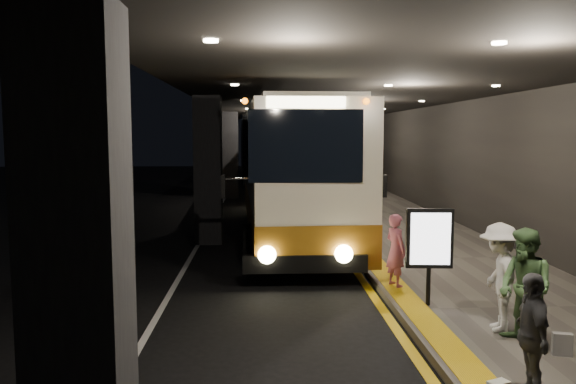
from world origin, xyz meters
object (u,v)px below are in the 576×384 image
object	(u,v)px
coach_second	(276,164)
info_sign	(430,240)
stanchion_post	(392,253)
passenger_waiting_green	(525,288)
coach_main	(290,176)
passenger_boarding	(396,250)
passenger_waiting_white	(499,277)
passenger_waiting_grey	(531,335)
bag_polka	(562,344)
coach_third	(273,156)

from	to	relation	value
coach_second	info_sign	size ratio (longest dim) A/B	6.18
stanchion_post	passenger_waiting_green	bearing A→B (deg)	-75.98
coach_main	passenger_waiting_green	size ratio (longest dim) A/B	7.43
passenger_boarding	passenger_waiting_white	world-z (taller)	passenger_waiting_white
coach_second	passenger_waiting_green	bearing A→B (deg)	-85.24
passenger_waiting_grey	info_sign	bearing A→B (deg)	-170.12
passenger_waiting_white	stanchion_post	xyz separation A→B (m)	(-0.93, 3.37, -0.33)
coach_second	stanchion_post	distance (m)	19.17
passenger_waiting_green	passenger_waiting_white	xyz separation A→B (m)	(-0.09, 0.70, -0.01)
bag_polka	stanchion_post	bearing A→B (deg)	107.53
passenger_waiting_grey	stanchion_post	bearing A→B (deg)	-168.83
passenger_boarding	bag_polka	world-z (taller)	passenger_boarding
coach_second	bag_polka	size ratio (longest dim) A/B	34.27
passenger_waiting_white	passenger_waiting_grey	size ratio (longest dim) A/B	1.14
info_sign	passenger_waiting_green	bearing A→B (deg)	-64.21
passenger_waiting_green	bag_polka	distance (m)	0.90
passenger_boarding	passenger_waiting_grey	size ratio (longest dim) A/B	0.99
coach_second	bag_polka	xyz separation A→B (m)	(3.42, -23.48, -1.34)
passenger_waiting_white	stanchion_post	bearing A→B (deg)	-152.84
coach_main	passenger_waiting_green	distance (m)	10.40
passenger_boarding	stanchion_post	distance (m)	0.75
passenger_boarding	stanchion_post	size ratio (longest dim) A/B	1.41
coach_second	passenger_waiting_white	xyz separation A→B (m)	(2.95, -22.41, -0.64)
coach_main	info_sign	bearing A→B (deg)	-77.36
coach_second	bag_polka	distance (m)	23.77
coach_main	coach_second	size ratio (longest dim) A/B	1.18
passenger_waiting_grey	passenger_boarding	bearing A→B (deg)	-167.28
passenger_waiting_green	info_sign	bearing A→B (deg)	-176.37
passenger_waiting_white	info_sign	bearing A→B (deg)	-139.74
stanchion_post	passenger_waiting_grey	bearing A→B (deg)	-86.62
coach_third	passenger_boarding	size ratio (longest dim) A/B	7.45
coach_second	passenger_waiting_grey	world-z (taller)	coach_second
bag_polka	passenger_waiting_green	bearing A→B (deg)	136.23
coach_second	coach_third	bearing A→B (deg)	86.93
passenger_boarding	passenger_waiting_white	xyz separation A→B (m)	(1.02, -2.66, 0.11)
coach_main	stanchion_post	distance (m)	6.29
info_sign	stanchion_post	distance (m)	2.15
bag_polka	stanchion_post	xyz separation A→B (m)	(-1.40, 4.44, 0.37)
passenger_boarding	passenger_waiting_grey	bearing A→B (deg)	161.01
passenger_boarding	info_sign	distance (m)	1.42
passenger_boarding	passenger_waiting_grey	distance (m)	4.96
passenger_boarding	passenger_waiting_green	xyz separation A→B (m)	(1.11, -3.36, 0.13)
passenger_waiting_grey	bag_polka	bearing A→B (deg)	146.32
info_sign	coach_third	bearing A→B (deg)	97.87
bag_polka	coach_second	bearing A→B (deg)	98.29
coach_second	passenger_waiting_green	distance (m)	23.32
passenger_boarding	passenger_waiting_white	distance (m)	2.85
coach_third	stanchion_post	distance (m)	30.09
coach_second	passenger_waiting_white	bearing A→B (deg)	-85.23
coach_main	passenger_waiting_white	xyz separation A→B (m)	(2.87, -9.22, -0.93)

